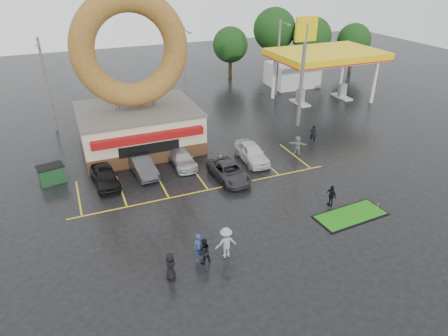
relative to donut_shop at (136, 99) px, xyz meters
name	(u,v)px	position (x,y,z in m)	size (l,w,h in m)	color
ground	(226,214)	(3.00, -12.97, -4.46)	(120.00, 120.00, 0.00)	black
donut_shop	(136,99)	(0.00, 0.00, 0.00)	(10.20, 8.70, 13.50)	#472B19
gas_station	(310,64)	(23.00, 7.97, -0.77)	(12.30, 13.65, 5.90)	silver
shell_sign	(304,52)	(16.00, -0.97, 2.91)	(2.20, 0.36, 10.60)	slate
streetlight_left	(47,84)	(-7.00, 6.95, 0.32)	(0.40, 2.21, 9.00)	slate
streetlight_mid	(186,68)	(7.00, 7.95, 0.32)	(0.40, 2.21, 9.00)	slate
streetlight_right	(279,56)	(19.00, 8.95, 0.32)	(0.40, 2.21, 9.00)	slate
tree_far_a	(312,37)	(29.00, 17.03, 0.72)	(5.60, 5.60, 8.00)	#332114
tree_far_b	(354,41)	(35.00, 15.03, 0.07)	(4.90, 4.90, 7.00)	#332114
tree_far_c	(274,30)	(25.00, 21.03, 1.37)	(6.30, 6.30, 9.00)	#332114
tree_far_d	(230,45)	(17.00, 19.03, 0.07)	(4.90, 4.90, 7.00)	#332114
car_black	(105,176)	(-3.91, -5.88, -3.75)	(1.69, 4.21, 1.43)	black
car_dgrey	(142,166)	(-0.94, -5.21, -3.76)	(1.50, 4.29, 1.41)	#323234
car_silver	(182,158)	(2.40, -4.97, -3.85)	(1.71, 4.20, 1.22)	#ACACB1
car_grey	(229,172)	(5.08, -8.61, -3.83)	(2.12, 4.59, 1.28)	#2E2E31
car_white	(252,153)	(8.08, -6.47, -3.70)	(1.81, 4.51, 1.54)	silver
person_blue	(199,248)	(-0.16, -16.67, -3.58)	(0.64, 0.42, 1.77)	navy
person_blackjkt	(204,251)	(0.02, -16.97, -3.66)	(0.78, 0.61, 1.61)	black
person_hoodie	(226,243)	(1.37, -16.93, -3.49)	(1.26, 0.72, 1.95)	gray
person_bystander	(170,266)	(-2.05, -17.46, -3.65)	(0.79, 0.52, 1.63)	black
person_cameraman	(331,195)	(10.18, -14.68, -3.70)	(0.89, 0.37, 1.52)	black
person_walker_near	(297,145)	(12.36, -6.76, -3.63)	(1.55, 0.50, 1.68)	gray
person_walker_far	(313,133)	(15.10, -5.05, -3.63)	(0.61, 0.40, 1.67)	black
dumpster	(52,174)	(-7.63, -3.89, -3.81)	(1.80, 1.20, 1.30)	#1B4723
putting_green	(351,215)	(10.64, -16.35, -4.43)	(5.06, 2.46, 0.62)	black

